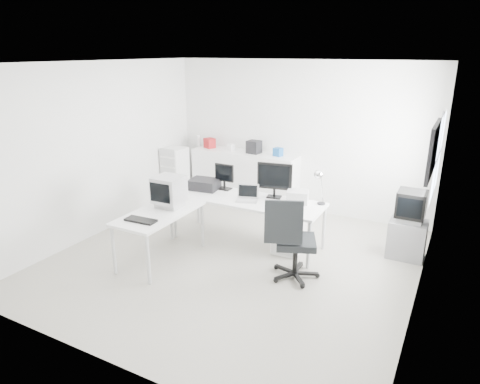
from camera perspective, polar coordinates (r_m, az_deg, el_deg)
The scene contains 30 objects.
floor at distance 6.41m, azimuth -0.85°, elevation -9.02°, with size 5.00×5.00×0.01m, color silver.
ceiling at distance 5.69m, azimuth -0.99°, elevation 16.88°, with size 5.00×5.00×0.01m, color white.
back_wall at distance 8.12m, azimuth 7.70°, elevation 7.22°, with size 5.00×0.02×2.80m, color white.
left_wall at distance 7.40m, azimuth -18.21°, elevation 5.38°, with size 0.02×5.00×2.80m, color white.
right_wall at distance 5.22m, azimuth 23.89°, elevation -0.51°, with size 0.02×5.00×2.80m, color white.
window at distance 6.33m, azimuth 24.92°, elevation 4.36°, with size 0.02×1.20×1.10m, color white, non-canonical shape.
wall_picture at distance 5.19m, azimuth 24.37°, elevation 5.09°, with size 0.04×0.90×0.60m, color black, non-canonical shape.
main_desk at distance 6.80m, azimuth 0.93°, elevation -3.87°, with size 2.40×0.80×0.75m, color white, non-canonical shape.
side_desk at distance 6.37m, azimuth -10.51°, elevation -5.76°, with size 0.70×1.40×0.75m, color white, non-canonical shape.
drawer_pedestal at distance 6.61m, azimuth 6.56°, elevation -5.39°, with size 0.40×0.50×0.60m, color white.
inkjet_printer at distance 7.12m, azimuth -4.78°, elevation 1.04°, with size 0.47×0.37×0.17m, color black.
lcd_monitor_small at distance 7.06m, azimuth -2.10°, elevation 2.03°, with size 0.34×0.19×0.43m, color black, non-canonical shape.
lcd_monitor_large at distance 6.65m, azimuth 4.63°, elevation 1.59°, with size 0.55×0.22×0.57m, color black, non-canonical shape.
laptop at distance 6.52m, azimuth 0.94°, elevation -0.38°, with size 0.30×0.31×0.20m, color #B7B7BA, non-canonical shape.
white_keyboard at distance 6.28m, azimuth 5.61°, elevation -2.13°, with size 0.39×0.12×0.02m, color white.
white_mouse at distance 6.22m, azimuth 8.35°, elevation -2.24°, with size 0.06×0.06×0.06m, color white.
laser_printer at distance 6.54m, azimuth 7.69°, elevation -0.59°, with size 0.32×0.27×0.18m, color #BBBBBB.
desk_lamp at distance 6.46m, azimuth 10.90°, elevation 0.37°, with size 0.16×0.16×0.47m, color silver, non-canonical shape.
crt_monitor at distance 6.35m, azimuth -9.43°, elevation -0.11°, with size 0.37×0.37×0.43m, color #B7B7BA, non-canonical shape.
black_keyboard at distance 5.94m, azimuth -13.10°, elevation -3.68°, with size 0.44×0.18×0.03m, color black.
office_chair at distance 5.75m, azimuth 7.49°, elevation -6.08°, with size 0.67×0.67×1.16m, color #26282B, non-canonical shape.
tv_cabinet at distance 6.85m, azimuth 21.35°, elevation -5.85°, with size 0.52×0.43×0.57m, color gray.
crt_tv at distance 6.66m, azimuth 21.85°, elevation -1.84°, with size 0.50×0.48×0.45m, color black, non-canonical shape.
sideboard at distance 8.48m, azimuth 0.62°, elevation 1.83°, with size 2.14×0.53×1.07m, color white.
clutter_box_a at distance 8.71m, azimuth -4.08°, elevation 6.53°, with size 0.20×0.17×0.20m, color maroon.
clutter_box_b at distance 8.47m, azimuth -1.18°, elevation 5.99°, with size 0.13×0.11×0.13m, color white.
clutter_box_c at distance 8.23m, azimuth 1.88°, elevation 6.02°, with size 0.24×0.22×0.24m, color black.
clutter_box_d at distance 8.03m, azimuth 5.09°, elevation 5.34°, with size 0.15×0.13×0.15m, color #16559D.
clutter_bottle at distance 8.90m, azimuth -5.59°, elevation 6.82°, with size 0.07×0.07×0.22m, color white.
filing_cabinet at distance 8.71m, azimuth -8.60°, elevation 2.23°, with size 0.39×0.46×1.11m, color white.
Camera 1 is at (2.75, -4.98, 2.95)m, focal length 32.00 mm.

